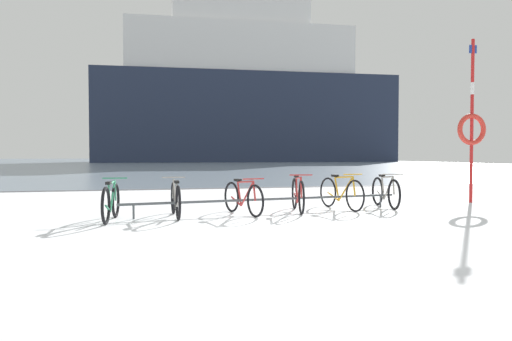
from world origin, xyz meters
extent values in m
cube|color=white|center=(0.00, -1.00, -0.04)|extent=(80.00, 22.00, 0.08)
cube|color=slate|center=(0.00, 65.00, -0.04)|extent=(80.00, 110.00, 0.08)
cube|color=#47474C|center=(0.00, 10.00, -0.02)|extent=(80.00, 0.50, 0.05)
cylinder|color=#4C5156|center=(0.40, 2.75, 0.28)|extent=(6.05, 0.97, 0.05)
cylinder|color=#4C5156|center=(-2.32, 2.33, 0.14)|extent=(0.04, 0.04, 0.28)
cylinder|color=#4C5156|center=(3.12, 3.16, 0.14)|extent=(0.04, 0.04, 0.28)
torus|color=black|center=(-2.66, 2.65, 0.33)|extent=(0.13, 0.66, 0.66)
torus|color=black|center=(-2.77, 1.70, 0.33)|extent=(0.13, 0.66, 0.66)
cylinder|color=#2D8C60|center=(-2.69, 2.34, 0.45)|extent=(0.10, 0.51, 0.55)
cylinder|color=#2D8C60|center=(-2.73, 2.03, 0.42)|extent=(0.06, 0.18, 0.49)
cylinder|color=#2D8C60|center=(-2.70, 2.27, 0.69)|extent=(0.11, 0.63, 0.08)
cylinder|color=#2D8C60|center=(-2.75, 1.90, 0.26)|extent=(0.09, 0.42, 0.18)
cylinder|color=#2D8C60|center=(-2.66, 2.62, 0.52)|extent=(0.05, 0.11, 0.39)
cube|color=black|center=(-2.74, 1.96, 0.70)|extent=(0.10, 0.21, 0.05)
cylinder|color=#2D8C60|center=(-2.67, 2.58, 0.76)|extent=(0.46, 0.08, 0.02)
torus|color=black|center=(-1.55, 3.00, 0.32)|extent=(0.07, 0.65, 0.65)
torus|color=black|center=(-1.52, 1.98, 0.32)|extent=(0.07, 0.65, 0.65)
cylinder|color=gray|center=(-1.54, 2.67, 0.44)|extent=(0.05, 0.53, 0.54)
cylinder|color=gray|center=(-1.53, 2.34, 0.41)|extent=(0.04, 0.19, 0.48)
cylinder|color=gray|center=(-1.54, 2.59, 0.67)|extent=(0.05, 0.66, 0.08)
cylinder|color=gray|center=(-1.53, 2.20, 0.25)|extent=(0.05, 0.44, 0.18)
cylinder|color=gray|center=(-1.55, 2.96, 0.51)|extent=(0.04, 0.11, 0.38)
cube|color=black|center=(-1.53, 2.26, 0.69)|extent=(0.09, 0.20, 0.05)
cylinder|color=gray|center=(-1.55, 2.92, 0.75)|extent=(0.46, 0.04, 0.02)
torus|color=black|center=(-0.06, 2.07, 0.32)|extent=(0.22, 0.62, 0.64)
torus|color=black|center=(-0.34, 3.04, 0.32)|extent=(0.22, 0.62, 0.64)
cylinder|color=#B22D2D|center=(-0.15, 2.39, 0.43)|extent=(0.19, 0.52, 0.54)
cylinder|color=#B22D2D|center=(-0.24, 2.70, 0.41)|extent=(0.09, 0.19, 0.48)
cylinder|color=#B22D2D|center=(-0.17, 2.46, 0.67)|extent=(0.22, 0.64, 0.08)
cylinder|color=#B22D2D|center=(-0.28, 2.83, 0.25)|extent=(0.16, 0.43, 0.18)
cylinder|color=#B22D2D|center=(-0.07, 2.11, 0.50)|extent=(0.07, 0.12, 0.38)
cube|color=black|center=(-0.26, 2.77, 0.68)|extent=(0.13, 0.21, 0.05)
cylinder|color=#B22D2D|center=(-0.08, 2.14, 0.74)|extent=(0.45, 0.15, 0.02)
torus|color=black|center=(0.94, 2.27, 0.34)|extent=(0.16, 0.68, 0.69)
torus|color=black|center=(1.12, 3.32, 0.34)|extent=(0.16, 0.68, 0.69)
cylinder|color=#B22D2D|center=(1.00, 2.61, 0.47)|extent=(0.13, 0.56, 0.58)
cylinder|color=#B22D2D|center=(1.06, 2.95, 0.44)|extent=(0.07, 0.20, 0.52)
cylinder|color=#B22D2D|center=(1.01, 2.69, 0.72)|extent=(0.16, 0.69, 0.08)
cylinder|color=#B22D2D|center=(1.08, 3.10, 0.27)|extent=(0.12, 0.46, 0.19)
cylinder|color=#B22D2D|center=(0.94, 2.31, 0.54)|extent=(0.06, 0.12, 0.41)
cube|color=black|center=(1.07, 3.03, 0.74)|extent=(0.11, 0.21, 0.05)
cylinder|color=#B22D2D|center=(0.95, 2.35, 0.79)|extent=(0.46, 0.10, 0.02)
torus|color=black|center=(2.18, 2.47, 0.34)|extent=(0.16, 0.67, 0.68)
torus|color=black|center=(1.99, 3.53, 0.34)|extent=(0.16, 0.67, 0.68)
cylinder|color=gold|center=(2.12, 2.81, 0.46)|extent=(0.13, 0.56, 0.58)
cylinder|color=gold|center=(2.05, 3.16, 0.44)|extent=(0.07, 0.20, 0.51)
cylinder|color=gold|center=(2.10, 2.89, 0.71)|extent=(0.16, 0.70, 0.08)
cylinder|color=gold|center=(2.03, 3.30, 0.26)|extent=(0.12, 0.47, 0.19)
cylinder|color=gold|center=(2.17, 2.51, 0.54)|extent=(0.06, 0.12, 0.41)
cube|color=black|center=(2.04, 3.24, 0.73)|extent=(0.11, 0.21, 0.05)
cylinder|color=gold|center=(2.16, 2.55, 0.79)|extent=(0.46, 0.10, 0.02)
torus|color=black|center=(3.16, 2.63, 0.34)|extent=(0.12, 0.67, 0.67)
torus|color=black|center=(3.27, 3.61, 0.34)|extent=(0.12, 0.67, 0.67)
cylinder|color=gray|center=(3.20, 2.95, 0.45)|extent=(0.09, 0.52, 0.56)
cylinder|color=gray|center=(3.23, 3.27, 0.43)|extent=(0.05, 0.18, 0.50)
cylinder|color=gray|center=(3.21, 3.02, 0.70)|extent=(0.10, 0.64, 0.08)
cylinder|color=gray|center=(3.24, 3.40, 0.26)|extent=(0.08, 0.43, 0.18)
cylinder|color=gray|center=(3.17, 2.67, 0.53)|extent=(0.05, 0.11, 0.39)
cube|color=black|center=(3.24, 3.34, 0.72)|extent=(0.10, 0.21, 0.05)
cylinder|color=gray|center=(3.17, 2.71, 0.77)|extent=(0.46, 0.07, 0.02)
cylinder|color=red|center=(5.85, 3.69, 2.03)|extent=(0.08, 0.08, 4.06)
cylinder|color=white|center=(5.85, 3.69, 2.84)|extent=(0.09, 0.09, 0.30)
torus|color=red|center=(5.85, 3.69, 1.83)|extent=(0.79, 0.12, 0.79)
cube|color=navy|center=(5.85, 3.69, 3.81)|extent=(0.20, 0.03, 0.20)
cube|color=#232D47|center=(13.12, 64.60, 6.41)|extent=(44.10, 10.34, 12.83)
cube|color=white|center=(12.03, 64.63, 16.35)|extent=(33.11, 8.65, 7.05)
cube|color=white|center=(12.03, 64.63, 21.68)|extent=(19.92, 6.88, 3.59)
camera|label=1|loc=(-2.15, -7.08, 1.22)|focal=34.60mm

